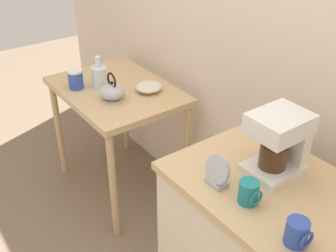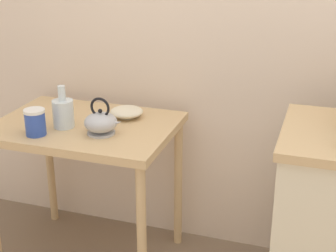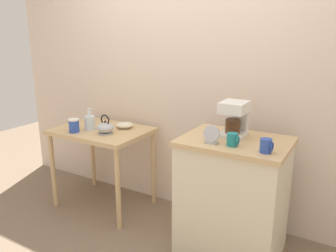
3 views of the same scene
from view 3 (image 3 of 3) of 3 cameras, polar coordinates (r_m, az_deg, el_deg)
The scene contains 12 objects.
ground_plane at distance 3.08m, azimuth -0.85°, elevation -16.83°, with size 8.00×8.00×0.00m, color #7A6651.
back_wall at distance 3.01m, azimuth 5.74°, elevation 10.74°, with size 4.40×0.10×2.80m, color beige.
wooden_table at distance 3.24m, azimuth -11.14°, elevation -2.21°, with size 0.87×0.63×0.78m.
kitchen_counter at distance 2.62m, azimuth 10.87°, elevation -11.76°, with size 0.76×0.59×0.91m.
bowl_stoneware at distance 3.21m, azimuth -7.41°, elevation 0.18°, with size 0.17×0.17×0.05m.
teakettle at distance 3.04m, azimuth -10.56°, elevation -0.29°, with size 0.19×0.15×0.18m.
glass_carafe_vase at distance 3.19m, azimuth -13.13°, elevation 0.62°, with size 0.10×0.10×0.20m.
canister_enamel at distance 3.15m, azimuth -15.70°, elevation 0.08°, with size 0.10×0.10×0.12m.
coffee_maker at distance 2.51m, azimuth 11.28°, elevation 1.50°, with size 0.18×0.22×0.26m.
mug_blue at distance 2.22m, azimuth 16.36°, elevation -3.24°, with size 0.08×0.07×0.09m.
mug_dark_teal at distance 2.30m, azimuth 10.94°, elevation -2.28°, with size 0.08×0.07×0.09m.
table_clock at distance 2.32m, azimuth 7.41°, elevation -1.62°, with size 0.12×0.06×0.13m.
Camera 3 is at (1.36, -2.22, 1.64)m, focal length 35.83 mm.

